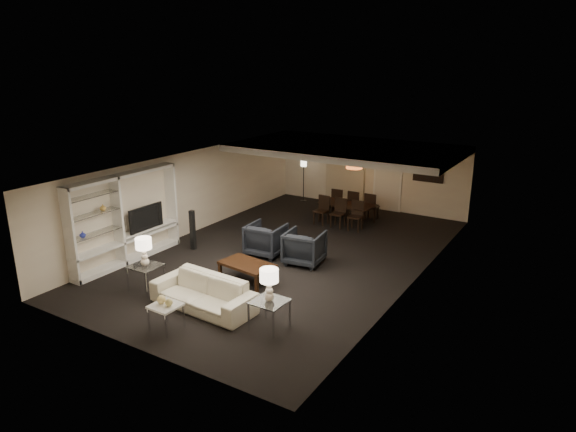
% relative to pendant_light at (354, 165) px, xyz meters
% --- Properties ---
extents(floor, '(11.00, 11.00, 0.00)m').
position_rel_pendant_light_xyz_m(floor, '(-0.30, -3.50, -1.92)').
color(floor, black).
rests_on(floor, ground).
extents(ceiling, '(7.00, 11.00, 0.02)m').
position_rel_pendant_light_xyz_m(ceiling, '(-0.30, -3.50, 0.58)').
color(ceiling, silver).
rests_on(ceiling, ground).
extents(wall_back, '(7.00, 0.02, 2.50)m').
position_rel_pendant_light_xyz_m(wall_back, '(-0.30, 2.00, -0.67)').
color(wall_back, beige).
rests_on(wall_back, ground).
extents(wall_front, '(7.00, 0.02, 2.50)m').
position_rel_pendant_light_xyz_m(wall_front, '(-0.30, -9.00, -0.67)').
color(wall_front, beige).
rests_on(wall_front, ground).
extents(wall_left, '(0.02, 11.00, 2.50)m').
position_rel_pendant_light_xyz_m(wall_left, '(-3.80, -3.50, -0.67)').
color(wall_left, beige).
rests_on(wall_left, ground).
extents(wall_right, '(0.02, 11.00, 2.50)m').
position_rel_pendant_light_xyz_m(wall_right, '(3.20, -3.50, -0.67)').
color(wall_right, beige).
rests_on(wall_right, ground).
extents(ceiling_soffit, '(7.00, 4.00, 0.20)m').
position_rel_pendant_light_xyz_m(ceiling_soffit, '(-0.30, 0.00, 0.48)').
color(ceiling_soffit, silver).
rests_on(ceiling_soffit, ceiling).
extents(curtains, '(1.50, 0.12, 2.40)m').
position_rel_pendant_light_xyz_m(curtains, '(-1.20, 1.92, -0.72)').
color(curtains, beige).
rests_on(curtains, wall_back).
extents(door, '(0.90, 0.05, 2.10)m').
position_rel_pendant_light_xyz_m(door, '(0.40, 1.97, -0.87)').
color(door, silver).
rests_on(door, wall_back).
extents(painting, '(0.95, 0.04, 0.65)m').
position_rel_pendant_light_xyz_m(painting, '(1.80, 1.96, -0.37)').
color(painting, '#142D38').
rests_on(painting, wall_back).
extents(media_unit, '(0.38, 3.40, 2.35)m').
position_rel_pendant_light_xyz_m(media_unit, '(-3.61, -6.10, -0.74)').
color(media_unit, white).
rests_on(media_unit, wall_left).
extents(pendant_light, '(0.52, 0.52, 0.24)m').
position_rel_pendant_light_xyz_m(pendant_light, '(0.00, 0.00, 0.00)').
color(pendant_light, '#D8591E').
rests_on(pendant_light, ceiling_soffit).
extents(sofa, '(2.40, 1.04, 0.69)m').
position_rel_pendant_light_xyz_m(sofa, '(-0.21, -7.10, -1.58)').
color(sofa, beige).
rests_on(sofa, floor).
extents(coffee_table, '(1.38, 0.91, 0.46)m').
position_rel_pendant_light_xyz_m(coffee_table, '(-0.21, -5.50, -1.69)').
color(coffee_table, black).
rests_on(coffee_table, floor).
extents(armchair_left, '(1.00, 1.03, 0.87)m').
position_rel_pendant_light_xyz_m(armchair_left, '(-0.81, -3.80, -1.48)').
color(armchair_left, black).
rests_on(armchair_left, floor).
extents(armchair_right, '(1.05, 1.07, 0.87)m').
position_rel_pendant_light_xyz_m(armchair_right, '(0.39, -3.80, -1.48)').
color(armchair_right, black).
rests_on(armchair_right, floor).
extents(side_table_left, '(0.65, 0.65, 0.60)m').
position_rel_pendant_light_xyz_m(side_table_left, '(-1.91, -7.10, -1.62)').
color(side_table_left, white).
rests_on(side_table_left, floor).
extents(side_table_right, '(0.66, 0.66, 0.60)m').
position_rel_pendant_light_xyz_m(side_table_right, '(1.49, -7.10, -1.62)').
color(side_table_right, white).
rests_on(side_table_right, floor).
extents(table_lamp_left, '(0.37, 0.37, 0.67)m').
position_rel_pendant_light_xyz_m(table_lamp_left, '(-1.91, -7.10, -0.98)').
color(table_lamp_left, '#F1E1CC').
rests_on(table_lamp_left, side_table_left).
extents(table_lamp_right, '(0.37, 0.37, 0.67)m').
position_rel_pendant_light_xyz_m(table_lamp_right, '(1.49, -7.10, -0.98)').
color(table_lamp_right, white).
rests_on(table_lamp_right, side_table_right).
extents(marble_table, '(0.55, 0.55, 0.54)m').
position_rel_pendant_light_xyz_m(marble_table, '(-0.21, -8.20, -1.65)').
color(marble_table, white).
rests_on(marble_table, floor).
extents(gold_gourd_a, '(0.17, 0.17, 0.17)m').
position_rel_pendant_light_xyz_m(gold_gourd_a, '(-0.31, -8.20, -1.30)').
color(gold_gourd_a, '#EFD27F').
rests_on(gold_gourd_a, marble_table).
extents(gold_gourd_b, '(0.15, 0.15, 0.15)m').
position_rel_pendant_light_xyz_m(gold_gourd_b, '(-0.11, -8.20, -1.31)').
color(gold_gourd_b, tan).
rests_on(gold_gourd_b, marble_table).
extents(television, '(1.13, 0.15, 0.65)m').
position_rel_pendant_light_xyz_m(television, '(-3.58, -5.55, -0.85)').
color(television, black).
rests_on(television, media_unit).
extents(vase_blue, '(0.15, 0.15, 0.16)m').
position_rel_pendant_light_xyz_m(vase_blue, '(-3.61, -7.41, -0.78)').
color(vase_blue, '#2935B2').
rests_on(vase_blue, media_unit).
extents(vase_amber, '(0.16, 0.16, 0.16)m').
position_rel_pendant_light_xyz_m(vase_amber, '(-3.61, -6.76, -0.28)').
color(vase_amber, gold).
rests_on(vase_amber, media_unit).
extents(floor_speaker, '(0.13, 0.13, 1.13)m').
position_rel_pendant_light_xyz_m(floor_speaker, '(-2.78, -4.53, -1.36)').
color(floor_speaker, black).
rests_on(floor_speaker, floor).
extents(dining_table, '(1.85, 1.15, 0.62)m').
position_rel_pendant_light_xyz_m(dining_table, '(-0.20, -0.00, -1.61)').
color(dining_table, black).
rests_on(dining_table, floor).
extents(chair_nl, '(0.45, 0.45, 0.92)m').
position_rel_pendant_light_xyz_m(chair_nl, '(-0.80, -0.65, -1.46)').
color(chair_nl, black).
rests_on(chair_nl, floor).
extents(chair_nm, '(0.43, 0.43, 0.92)m').
position_rel_pendant_light_xyz_m(chair_nm, '(-0.20, -0.65, -1.46)').
color(chair_nm, black).
rests_on(chair_nm, floor).
extents(chair_nr, '(0.45, 0.45, 0.92)m').
position_rel_pendant_light_xyz_m(chair_nr, '(0.40, -0.65, -1.46)').
color(chair_nr, black).
rests_on(chair_nr, floor).
extents(chair_fl, '(0.44, 0.44, 0.92)m').
position_rel_pendant_light_xyz_m(chair_fl, '(-0.80, 0.65, -1.46)').
color(chair_fl, black).
rests_on(chair_fl, floor).
extents(chair_fm, '(0.43, 0.43, 0.92)m').
position_rel_pendant_light_xyz_m(chair_fm, '(-0.20, 0.65, -1.46)').
color(chair_fm, black).
rests_on(chair_fm, floor).
extents(chair_fr, '(0.43, 0.43, 0.92)m').
position_rel_pendant_light_xyz_m(chair_fr, '(0.40, 0.65, -1.46)').
color(chair_fr, black).
rests_on(chair_fr, floor).
extents(floor_lamp, '(0.29, 0.29, 1.52)m').
position_rel_pendant_light_xyz_m(floor_lamp, '(-2.69, 1.48, -1.16)').
color(floor_lamp, black).
rests_on(floor_lamp, floor).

